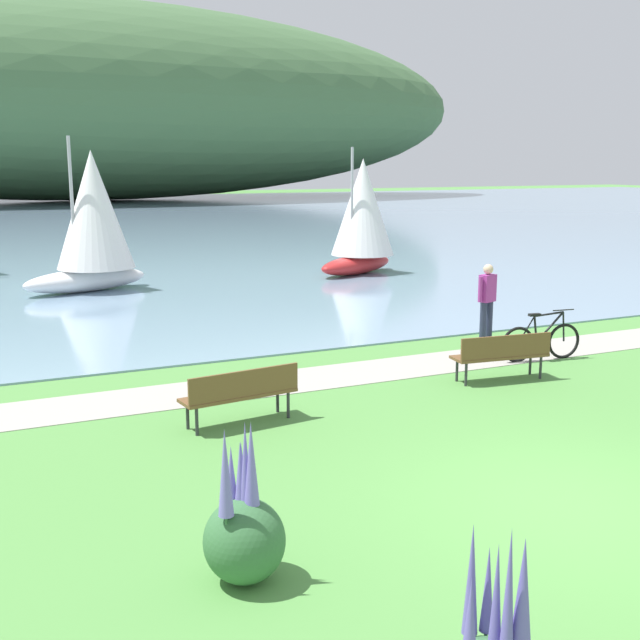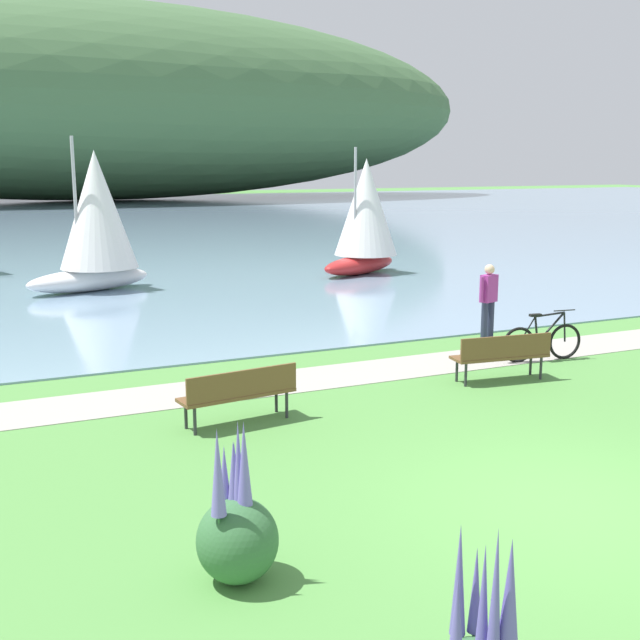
% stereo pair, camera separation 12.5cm
% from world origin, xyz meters
% --- Properties ---
extents(ground_plane, '(200.00, 200.00, 0.00)m').
position_xyz_m(ground_plane, '(0.00, 0.00, 0.00)').
color(ground_plane, '#518E42').
extents(bay_water, '(180.00, 80.00, 0.04)m').
position_xyz_m(bay_water, '(0.00, 48.15, 0.02)').
color(bay_water, '#7A99B2').
rests_on(bay_water, ground).
extents(distant_hillside, '(82.99, 28.00, 19.58)m').
position_xyz_m(distant_hillside, '(7.68, 78.05, 9.83)').
color(distant_hillside, '#42663D').
rests_on(distant_hillside, bay_water).
extents(shoreline_path, '(60.00, 1.50, 0.01)m').
position_xyz_m(shoreline_path, '(0.00, 6.25, 0.01)').
color(shoreline_path, '#A39E93').
rests_on(shoreline_path, ground).
extents(park_bench_near_camera, '(1.84, 0.69, 0.88)m').
position_xyz_m(park_bench_near_camera, '(2.57, 4.66, 0.52)').
color(park_bench_near_camera, brown).
rests_on(park_bench_near_camera, ground).
extents(park_bench_further_along, '(1.85, 0.70, 0.88)m').
position_xyz_m(park_bench_further_along, '(-2.51, 4.34, 0.52)').
color(park_bench_further_along, brown).
rests_on(park_bench_further_along, ground).
extents(bicycle_leaning_near_bench, '(1.76, 0.30, 1.01)m').
position_xyz_m(bicycle_leaning_near_bench, '(4.25, 5.58, 0.40)').
color(bicycle_leaning_near_bench, black).
rests_on(bicycle_leaning_near_bench, ground).
extents(person_at_shoreline, '(0.59, 0.32, 1.71)m').
position_xyz_m(person_at_shoreline, '(4.36, 7.52, 0.98)').
color(person_at_shoreline, '#282D47').
rests_on(person_at_shoreline, ground).
extents(echium_bush_beside_closest, '(0.78, 0.78, 1.59)m').
position_xyz_m(echium_bush_beside_closest, '(-4.03, -0.00, 0.50)').
color(echium_bush_beside_closest, '#386B3D').
rests_on(echium_bush_beside_closest, ground).
extents(sailboat_nearest_to_shore, '(3.79, 2.94, 4.36)m').
position_xyz_m(sailboat_nearest_to_shore, '(6.89, 18.16, 2.09)').
color(sailboat_nearest_to_shore, '#B22323').
rests_on(sailboat_nearest_to_shore, bay_water).
extents(sailboat_toward_hillside, '(4.07, 2.93, 4.61)m').
position_xyz_m(sailboat_toward_hillside, '(-2.29, 18.19, 2.21)').
color(sailboat_toward_hillside, white).
rests_on(sailboat_toward_hillside, bay_water).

